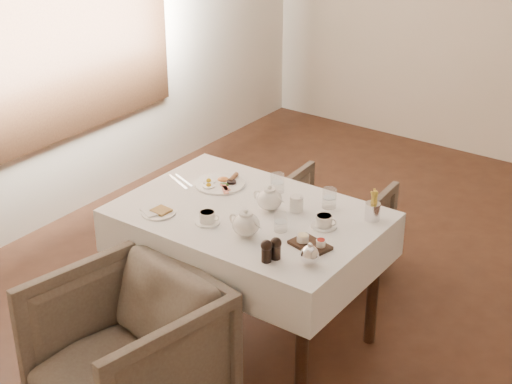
{
  "coord_description": "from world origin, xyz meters",
  "views": [
    {
      "loc": [
        1.65,
        -3.36,
        2.55
      ],
      "look_at": [
        -0.41,
        -0.49,
        0.82
      ],
      "focal_mm": 55.0,
      "sensor_mm": 36.0,
      "label": 1
    }
  ],
  "objects_px": {
    "table": "(249,232)",
    "armchair_near": "(127,352)",
    "armchair_far": "(329,228)",
    "teapot_centre": "(269,198)",
    "breakfast_plate": "(221,183)"
  },
  "relations": [
    {
      "from": "table",
      "to": "armchair_near",
      "type": "distance_m",
      "value": 0.85
    },
    {
      "from": "table",
      "to": "armchair_near",
      "type": "bearing_deg",
      "value": -97.65
    },
    {
      "from": "armchair_far",
      "to": "teapot_centre",
      "type": "bearing_deg",
      "value": 92.78
    },
    {
      "from": "armchair_far",
      "to": "teapot_centre",
      "type": "relative_size",
      "value": 3.69
    },
    {
      "from": "teapot_centre",
      "to": "armchair_far",
      "type": "bearing_deg",
      "value": 92.75
    },
    {
      "from": "armchair_near",
      "to": "armchair_far",
      "type": "bearing_deg",
      "value": 97.84
    },
    {
      "from": "table",
      "to": "armchair_near",
      "type": "relative_size",
      "value": 1.69
    },
    {
      "from": "armchair_near",
      "to": "breakfast_plate",
      "type": "height_order",
      "value": "breakfast_plate"
    },
    {
      "from": "armchair_near",
      "to": "armchair_far",
      "type": "distance_m",
      "value": 1.63
    },
    {
      "from": "table",
      "to": "teapot_centre",
      "type": "xyz_separation_m",
      "value": [
        0.07,
        0.07,
        0.18
      ]
    },
    {
      "from": "armchair_near",
      "to": "table",
      "type": "bearing_deg",
      "value": 93.5
    },
    {
      "from": "armchair_near",
      "to": "breakfast_plate",
      "type": "xyz_separation_m",
      "value": [
        -0.2,
        0.96,
        0.42
      ]
    },
    {
      "from": "armchair_near",
      "to": "teapot_centre",
      "type": "bearing_deg",
      "value": 89.51
    },
    {
      "from": "breakfast_plate",
      "to": "teapot_centre",
      "type": "relative_size",
      "value": 1.56
    },
    {
      "from": "armchair_near",
      "to": "breakfast_plate",
      "type": "bearing_deg",
      "value": 112.94
    }
  ]
}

